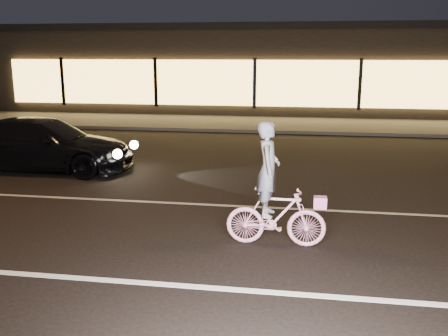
# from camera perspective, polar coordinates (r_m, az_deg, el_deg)

# --- Properties ---
(ground) EXTENTS (90.00, 90.00, 0.00)m
(ground) POSITION_cam_1_polar(r_m,az_deg,el_deg) (8.15, -7.04, -8.24)
(ground) COLOR black
(ground) RESTS_ON ground
(lane_stripe_near) EXTENTS (60.00, 0.12, 0.01)m
(lane_stripe_near) POSITION_cam_1_polar(r_m,az_deg,el_deg) (6.84, -10.57, -12.68)
(lane_stripe_near) COLOR silver
(lane_stripe_near) RESTS_ON ground
(lane_stripe_far) EXTENTS (60.00, 0.10, 0.01)m
(lane_stripe_far) POSITION_cam_1_polar(r_m,az_deg,el_deg) (9.97, -3.88, -4.10)
(lane_stripe_far) COLOR gray
(lane_stripe_far) RESTS_ON ground
(sidewalk) EXTENTS (30.00, 4.00, 0.12)m
(sidewalk) POSITION_cam_1_polar(r_m,az_deg,el_deg) (20.60, 2.96, 5.07)
(sidewalk) COLOR #383533
(sidewalk) RESTS_ON ground
(storefront) EXTENTS (25.40, 8.42, 4.20)m
(storefront) POSITION_cam_1_polar(r_m,az_deg,el_deg) (26.34, 4.44, 11.37)
(storefront) COLOR black
(storefront) RESTS_ON ground
(cyclist) EXTENTS (1.55, 0.53, 1.95)m
(cyclist) POSITION_cam_1_polar(r_m,az_deg,el_deg) (7.73, 5.71, -3.94)
(cyclist) COLOR #FF418A
(cyclist) RESTS_ON ground
(sedan) EXTENTS (4.57, 1.89, 1.32)m
(sedan) POSITION_cam_1_polar(r_m,az_deg,el_deg) (13.43, -19.90, 2.52)
(sedan) COLOR black
(sedan) RESTS_ON ground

